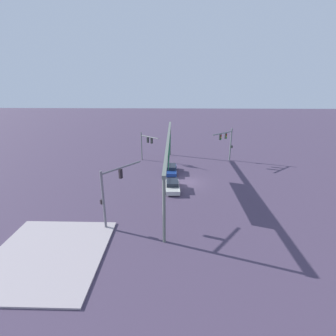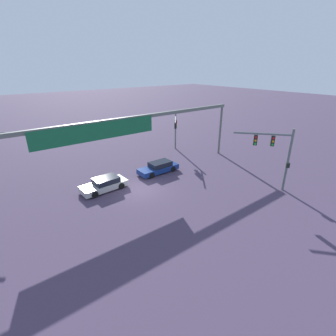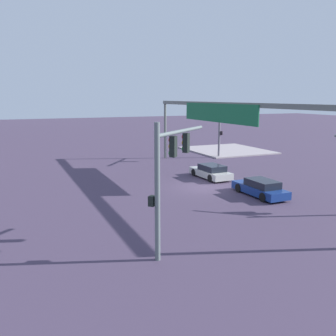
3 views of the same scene
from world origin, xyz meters
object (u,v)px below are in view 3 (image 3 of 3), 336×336
object	(u,v)px
traffic_signal_opposite_side	(169,166)
sedan_car_waiting_far	(260,188)
sedan_car_approaching	(211,172)
traffic_signal_near_corner	(219,123)

from	to	relation	value
traffic_signal_opposite_side	sedan_car_waiting_far	world-z (taller)	traffic_signal_opposite_side
sedan_car_approaching	sedan_car_waiting_far	distance (m)	6.57
traffic_signal_opposite_side	sedan_car_approaching	xyz separation A→B (m)	(12.77, -9.56, -3.39)
traffic_signal_opposite_side	sedan_car_waiting_far	distance (m)	12.10
traffic_signal_opposite_side	sedan_car_approaching	size ratio (longest dim) A/B	1.33
sedan_car_approaching	traffic_signal_opposite_side	bearing A→B (deg)	140.58
sedan_car_approaching	sedan_car_waiting_far	bearing A→B (deg)	179.76
traffic_signal_near_corner	sedan_car_approaching	distance (m)	11.16
traffic_signal_opposite_side	sedan_car_approaching	bearing A→B (deg)	12.00
sedan_car_waiting_far	traffic_signal_opposite_side	bearing A→B (deg)	121.86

